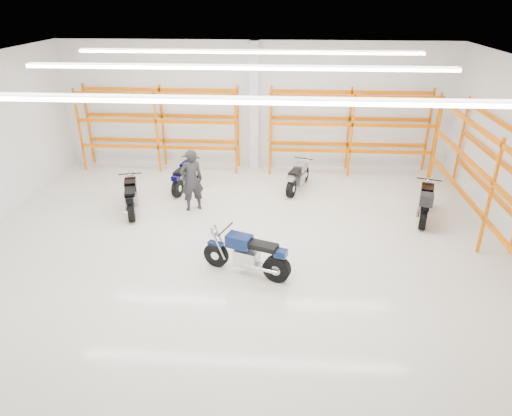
# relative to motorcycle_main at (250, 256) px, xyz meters

# --- Properties ---
(ground) EXTENTS (14.00, 14.00, 0.00)m
(ground) POSITION_rel_motorcycle_main_xyz_m (-0.40, 1.39, -0.50)
(ground) COLOR beige
(ground) RESTS_ON ground
(room_shell) EXTENTS (14.02, 12.02, 4.51)m
(room_shell) POSITION_rel_motorcycle_main_xyz_m (-0.40, 1.41, 2.78)
(room_shell) COLOR white
(room_shell) RESTS_ON ground
(motorcycle_main) EXTENTS (2.11, 1.01, 1.07)m
(motorcycle_main) POSITION_rel_motorcycle_main_xyz_m (0.00, 0.00, 0.00)
(motorcycle_main) COLOR black
(motorcycle_main) RESTS_ON ground
(motorcycle_back_a) EXTENTS (0.83, 2.01, 1.01)m
(motorcycle_back_a) POSITION_rel_motorcycle_main_xyz_m (-3.77, 3.12, -0.03)
(motorcycle_back_a) COLOR black
(motorcycle_back_a) RESTS_ON ground
(motorcycle_back_b) EXTENTS (0.77, 1.96, 0.97)m
(motorcycle_back_b) POSITION_rel_motorcycle_main_xyz_m (-2.54, 4.88, -0.05)
(motorcycle_back_b) COLOR black
(motorcycle_back_b) RESTS_ON ground
(motorcycle_back_c) EXTENTS (0.90, 1.87, 0.96)m
(motorcycle_back_c) POSITION_rel_motorcycle_main_xyz_m (1.17, 5.08, -0.06)
(motorcycle_back_c) COLOR black
(motorcycle_back_c) RESTS_ON ground
(motorcycle_back_d) EXTENTS (0.98, 2.15, 1.13)m
(motorcycle_back_d) POSITION_rel_motorcycle_main_xyz_m (4.76, 3.10, 0.04)
(motorcycle_back_d) COLOR black
(motorcycle_back_d) RESTS_ON ground
(standing_man) EXTENTS (0.82, 0.71, 1.89)m
(standing_man) POSITION_rel_motorcycle_main_xyz_m (-1.99, 3.40, 0.44)
(standing_man) COLOR black
(standing_man) RESTS_ON ground
(structural_column) EXTENTS (0.32, 0.32, 4.50)m
(structural_column) POSITION_rel_motorcycle_main_xyz_m (-0.40, 7.21, 1.75)
(structural_column) COLOR white
(structural_column) RESTS_ON ground
(pallet_racking_back_left) EXTENTS (5.67, 0.87, 3.00)m
(pallet_racking_back_left) POSITION_rel_motorcycle_main_xyz_m (-3.80, 6.87, 1.28)
(pallet_racking_back_left) COLOR #E65B00
(pallet_racking_back_left) RESTS_ON ground
(pallet_racking_back_right) EXTENTS (5.67, 0.87, 3.00)m
(pallet_racking_back_right) POSITION_rel_motorcycle_main_xyz_m (3.00, 6.87, 1.28)
(pallet_racking_back_right) COLOR #E65B00
(pallet_racking_back_right) RESTS_ON ground
(pallet_racking_side) EXTENTS (0.87, 9.07, 3.00)m
(pallet_racking_side) POSITION_rel_motorcycle_main_xyz_m (6.08, 1.39, 1.31)
(pallet_racking_side) COLOR #E65B00
(pallet_racking_side) RESTS_ON ground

